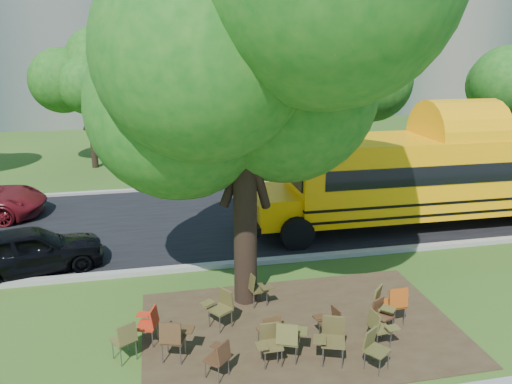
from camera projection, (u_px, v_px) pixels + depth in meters
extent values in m
plane|color=#274916|center=(253.00, 321.00, 11.55)|extent=(160.00, 160.00, 0.00)
cube|color=#382819|center=(300.00, 327.00, 11.27)|extent=(7.00, 4.50, 0.03)
cube|color=black|center=(215.00, 219.00, 18.10)|extent=(80.00, 8.00, 0.04)
cube|color=gray|center=(232.00, 264.00, 14.34)|extent=(80.00, 0.25, 0.14)
cube|color=gray|center=(203.00, 187.00, 21.92)|extent=(80.00, 0.25, 0.14)
cylinder|color=black|center=(92.00, 134.00, 25.05)|extent=(0.32, 0.32, 3.50)
sphere|color=#135715|center=(88.00, 83.00, 24.33)|extent=(4.80, 4.80, 4.80)
cylinder|color=black|center=(351.00, 124.00, 25.61)|extent=(0.38, 0.38, 4.20)
sphere|color=#135715|center=(355.00, 66.00, 24.75)|extent=(5.60, 5.60, 5.60)
cylinder|color=black|center=(501.00, 128.00, 26.32)|extent=(0.34, 0.34, 3.60)
sphere|color=#135715|center=(508.00, 79.00, 25.58)|extent=(5.00, 5.00, 5.00)
cylinder|color=black|center=(245.00, 215.00, 11.81)|extent=(0.56, 0.56, 4.54)
sphere|color=#135715|center=(244.00, 70.00, 10.84)|extent=(7.20, 7.20, 7.20)
cube|color=#FFA808|center=(453.00, 172.00, 17.32)|extent=(11.51, 2.67, 2.56)
cube|color=black|center=(462.00, 163.00, 17.30)|extent=(10.89, 2.70, 0.63)
cube|color=#FFA808|center=(274.00, 206.00, 16.34)|extent=(1.37, 2.31, 0.99)
cube|color=black|center=(451.00, 190.00, 17.51)|extent=(11.53, 2.70, 0.08)
cube|color=black|center=(450.00, 200.00, 17.63)|extent=(11.53, 2.70, 0.08)
cylinder|color=black|center=(298.00, 234.00, 15.35)|extent=(1.05, 0.32, 1.05)
cylinder|color=black|center=(277.00, 207.00, 17.80)|extent=(1.05, 0.32, 1.05)
cylinder|color=black|center=(500.00, 193.00, 19.51)|extent=(1.05, 0.32, 1.05)
cube|color=brown|center=(124.00, 340.00, 10.04)|extent=(0.57, 0.56, 0.05)
cube|color=brown|center=(127.00, 334.00, 9.85)|extent=(0.39, 0.29, 0.40)
cube|color=brown|center=(130.00, 327.00, 10.26)|extent=(0.33, 0.36, 0.03)
cylinder|color=slate|center=(113.00, 349.00, 10.12)|extent=(0.02, 0.02, 0.45)
cylinder|color=slate|center=(136.00, 350.00, 10.10)|extent=(0.02, 0.02, 0.45)
cube|color=#462F19|center=(173.00, 338.00, 10.02)|extent=(0.57, 0.56, 0.05)
cube|color=#462F19|center=(170.00, 333.00, 9.76)|extent=(0.45, 0.24, 0.44)
cube|color=#462F19|center=(188.00, 329.00, 10.10)|extent=(0.32, 0.37, 0.03)
cylinder|color=slate|center=(168.00, 343.00, 10.29)|extent=(0.03, 0.03, 0.49)
cylinder|color=slate|center=(181.00, 355.00, 9.90)|extent=(0.03, 0.03, 0.49)
cube|color=#422817|center=(217.00, 359.00, 9.49)|extent=(0.54, 0.54, 0.05)
cube|color=#422817|center=(224.00, 353.00, 9.34)|extent=(0.32, 0.33, 0.38)
cube|color=#422817|center=(218.00, 346.00, 9.71)|extent=(0.33, 0.33, 0.03)
cylinder|color=slate|center=(205.00, 370.00, 9.51)|extent=(0.02, 0.02, 0.42)
cylinder|color=slate|center=(229.00, 367.00, 9.60)|extent=(0.02, 0.02, 0.42)
cube|color=brown|center=(271.00, 345.00, 9.87)|extent=(0.42, 0.40, 0.05)
cube|color=brown|center=(269.00, 331.00, 9.97)|extent=(0.40, 0.10, 0.40)
cube|color=brown|center=(261.00, 346.00, 9.66)|extent=(0.22, 0.28, 0.03)
cylinder|color=slate|center=(282.00, 359.00, 9.81)|extent=(0.02, 0.02, 0.44)
cylinder|color=slate|center=(261.00, 351.00, 10.06)|extent=(0.02, 0.02, 0.44)
cube|color=brown|center=(288.00, 339.00, 10.01)|extent=(0.58, 0.57, 0.05)
cube|color=brown|center=(287.00, 334.00, 9.75)|extent=(0.44, 0.26, 0.43)
cube|color=brown|center=(302.00, 331.00, 10.07)|extent=(0.33, 0.37, 0.03)
cylinder|color=slate|center=(280.00, 344.00, 10.28)|extent=(0.03, 0.03, 0.48)
cylinder|color=slate|center=(296.00, 356.00, 9.87)|extent=(0.03, 0.03, 0.48)
cube|color=#494620|center=(377.00, 351.00, 9.70)|extent=(0.56, 0.56, 0.05)
cube|color=#494620|center=(370.00, 338.00, 9.75)|extent=(0.38, 0.30, 0.39)
cube|color=#494620|center=(377.00, 354.00, 9.41)|extent=(0.33, 0.35, 0.03)
cylinder|color=slate|center=(388.00, 361.00, 9.77)|extent=(0.02, 0.02, 0.44)
cylinder|color=slate|center=(364.00, 361.00, 9.76)|extent=(0.02, 0.02, 0.44)
cube|color=#402917|center=(330.00, 325.00, 10.64)|extent=(0.43, 0.45, 0.05)
cube|color=#402917|center=(337.00, 315.00, 10.64)|extent=(0.16, 0.37, 0.37)
cube|color=#402917|center=(319.00, 317.00, 10.75)|extent=(0.29, 0.25, 0.03)
cylinder|color=slate|center=(327.00, 339.00, 10.50)|extent=(0.02, 0.02, 0.41)
cylinder|color=slate|center=(332.00, 328.00, 10.89)|extent=(0.02, 0.02, 0.41)
cube|color=brown|center=(380.00, 328.00, 10.48)|extent=(0.43, 0.45, 0.05)
cube|color=brown|center=(374.00, 321.00, 10.37)|extent=(0.14, 0.40, 0.39)
cube|color=brown|center=(393.00, 328.00, 10.28)|extent=(0.30, 0.24, 0.03)
cylinder|color=slate|center=(382.00, 332.00, 10.75)|extent=(0.02, 0.02, 0.44)
cylinder|color=slate|center=(377.00, 343.00, 10.35)|extent=(0.02, 0.02, 0.44)
cube|color=red|center=(147.00, 326.00, 10.56)|extent=(0.51, 0.52, 0.05)
cube|color=red|center=(154.00, 317.00, 10.47)|extent=(0.21, 0.41, 0.40)
cube|color=red|center=(144.00, 314.00, 10.76)|extent=(0.33, 0.29, 0.03)
cylinder|color=slate|center=(137.00, 339.00, 10.48)|extent=(0.02, 0.02, 0.45)
cylinder|color=slate|center=(157.00, 331.00, 10.76)|extent=(0.02, 0.02, 0.45)
cube|color=#504A22|center=(220.00, 310.00, 11.13)|extent=(0.60, 0.60, 0.05)
cube|color=#504A22|center=(226.00, 297.00, 11.19)|extent=(0.32, 0.40, 0.42)
cube|color=#504A22|center=(208.00, 303.00, 11.16)|extent=(0.37, 0.36, 0.03)
cylinder|color=slate|center=(220.00, 325.00, 10.96)|extent=(0.03, 0.03, 0.47)
cylinder|color=slate|center=(221.00, 313.00, 11.44)|extent=(0.03, 0.03, 0.47)
cube|color=#433C1D|center=(258.00, 289.00, 12.12)|extent=(0.47, 0.49, 0.05)
cube|color=#433C1D|center=(251.00, 282.00, 11.98)|extent=(0.17, 0.41, 0.40)
cube|color=#433C1D|center=(267.00, 287.00, 11.92)|extent=(0.32, 0.27, 0.03)
cylinder|color=slate|center=(261.00, 293.00, 12.40)|extent=(0.02, 0.02, 0.45)
cylinder|color=slate|center=(254.00, 302.00, 11.97)|extent=(0.02, 0.02, 0.45)
cube|color=#4F371C|center=(269.00, 331.00, 10.36)|extent=(0.48, 0.46, 0.05)
cube|color=#4F371C|center=(272.00, 326.00, 10.14)|extent=(0.41, 0.16, 0.40)
cube|color=#4F371C|center=(277.00, 320.00, 10.54)|extent=(0.26, 0.31, 0.03)
cylinder|color=slate|center=(258.00, 338.00, 10.52)|extent=(0.02, 0.02, 0.45)
cylinder|color=slate|center=(279.00, 343.00, 10.34)|extent=(0.02, 0.02, 0.45)
cube|color=brown|center=(385.00, 307.00, 11.23)|extent=(0.62, 0.62, 0.05)
cube|color=brown|center=(377.00, 295.00, 11.26)|extent=(0.37, 0.38, 0.43)
cube|color=brown|center=(388.00, 309.00, 10.91)|extent=(0.38, 0.38, 0.03)
cylinder|color=slate|center=(394.00, 315.00, 11.35)|extent=(0.03, 0.03, 0.48)
cylinder|color=slate|center=(374.00, 318.00, 11.24)|extent=(0.03, 0.03, 0.48)
cube|color=#A24511|center=(393.00, 304.00, 11.32)|extent=(0.49, 0.47, 0.06)
cube|color=#A24511|center=(399.00, 298.00, 11.07)|extent=(0.45, 0.13, 0.45)
cube|color=#A24511|center=(401.00, 294.00, 11.49)|extent=(0.26, 0.32, 0.03)
cylinder|color=slate|center=(381.00, 310.00, 11.53)|extent=(0.03, 0.03, 0.50)
cylinder|color=slate|center=(404.00, 317.00, 11.27)|extent=(0.03, 0.03, 0.50)
cube|color=#4B4220|center=(333.00, 342.00, 9.90)|extent=(0.59, 0.58, 0.06)
cube|color=#4B4220|center=(333.00, 325.00, 10.02)|extent=(0.46, 0.25, 0.45)
cube|color=#4B4220|center=(320.00, 339.00, 9.74)|extent=(0.34, 0.38, 0.03)
cylinder|color=slate|center=(342.00, 359.00, 9.77)|extent=(0.03, 0.03, 0.50)
cylinder|color=slate|center=(323.00, 346.00, 10.18)|extent=(0.03, 0.03, 0.50)
cube|color=#4D2E1B|center=(383.00, 316.00, 10.97)|extent=(0.51, 0.50, 0.05)
cube|color=#4D2E1B|center=(377.00, 305.00, 11.03)|extent=(0.36, 0.25, 0.37)
cube|color=#4D2E1B|center=(382.00, 318.00, 10.71)|extent=(0.30, 0.32, 0.03)
cylinder|color=slate|center=(392.00, 325.00, 11.01)|extent=(0.02, 0.02, 0.41)
cylinder|color=slate|center=(372.00, 324.00, 11.05)|extent=(0.02, 0.02, 0.41)
imported|color=black|center=(30.00, 250.00, 13.83)|extent=(4.15, 2.43, 1.33)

